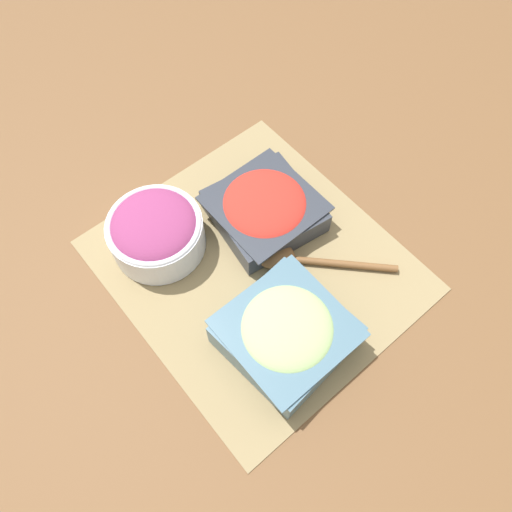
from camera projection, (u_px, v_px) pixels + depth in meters
The scene contains 6 objects.
ground_plane at pixel (256, 265), 0.85m from camera, with size 3.00×3.00×0.00m, color brown.
placemat at pixel (256, 265), 0.84m from camera, with size 0.48×0.44×0.00m.
tomato_bowl at pixel (264, 208), 0.86m from camera, with size 0.19×0.19×0.06m.
cucumber_bowl at pixel (286, 333), 0.75m from camera, with size 0.18×0.18×0.07m.
onion_bowl at pixel (156, 231), 0.82m from camera, with size 0.16×0.16×0.08m.
wooden_spoon at pixel (289, 257), 0.84m from camera, with size 0.19×0.19×0.03m.
Camera 1 is at (0.29, -0.25, 0.75)m, focal length 35.00 mm.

